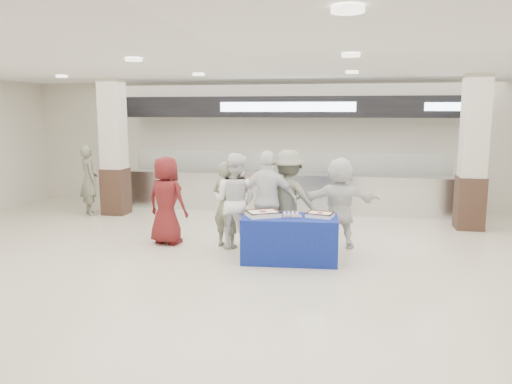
% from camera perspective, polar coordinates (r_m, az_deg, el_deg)
% --- Properties ---
extents(ground, '(14.00, 14.00, 0.00)m').
position_cam_1_polar(ground, '(7.35, -1.96, -10.31)').
color(ground, beige).
rests_on(ground, ground).
extents(serving_line, '(8.70, 0.85, 2.80)m').
position_cam_1_polar(serving_line, '(12.31, 3.69, 3.18)').
color(serving_line, silver).
rests_on(serving_line, ground).
extents(column_left, '(0.55, 0.55, 3.20)m').
position_cam_1_polar(column_left, '(12.31, -15.93, 4.58)').
color(column_left, '#342017').
rests_on(column_left, ground).
extents(column_right, '(0.55, 0.55, 3.20)m').
position_cam_1_polar(column_right, '(11.25, 23.54, 3.75)').
color(column_right, '#342017').
rests_on(column_right, ground).
extents(display_table, '(1.61, 0.90, 0.75)m').
position_cam_1_polar(display_table, '(8.27, 3.88, -5.36)').
color(display_table, navy).
rests_on(display_table, ground).
extents(sheet_cake_left, '(0.63, 0.59, 0.10)m').
position_cam_1_polar(sheet_cake_left, '(8.17, 0.79, -2.45)').
color(sheet_cake_left, white).
rests_on(sheet_cake_left, display_table).
extents(sheet_cake_right, '(0.47, 0.40, 0.09)m').
position_cam_1_polar(sheet_cake_right, '(8.20, 7.34, -2.53)').
color(sheet_cake_right, white).
rests_on(sheet_cake_right, display_table).
extents(cupcake_tray, '(0.39, 0.32, 0.06)m').
position_cam_1_polar(cupcake_tray, '(8.21, 4.04, -2.59)').
color(cupcake_tray, silver).
rests_on(cupcake_tray, display_table).
extents(civilian_maroon, '(0.91, 0.71, 1.64)m').
position_cam_1_polar(civilian_maroon, '(9.38, -10.18, -0.96)').
color(civilian_maroon, maroon).
rests_on(civilian_maroon, ground).
extents(soldier_a, '(0.67, 0.55, 1.57)m').
position_cam_1_polar(soldier_a, '(9.02, -3.38, -1.45)').
color(soldier_a, slate).
rests_on(soldier_a, ground).
extents(chef_tall, '(0.95, 0.81, 1.72)m').
position_cam_1_polar(chef_tall, '(8.97, -2.45, -1.02)').
color(chef_tall, white).
rests_on(chef_tall, ground).
extents(chef_short, '(1.05, 0.46, 1.78)m').
position_cam_1_polar(chef_short, '(8.85, 1.37, -0.98)').
color(chef_short, white).
rests_on(chef_short, ground).
extents(soldier_b, '(1.28, 0.94, 1.77)m').
position_cam_1_polar(soldier_b, '(9.05, 3.75, -0.78)').
color(soldier_b, slate).
rests_on(soldier_b, ground).
extents(civilian_white, '(1.60, 0.78, 1.65)m').
position_cam_1_polar(civilian_white, '(9.10, 9.48, -1.21)').
color(civilian_white, white).
rests_on(civilian_white, ground).
extents(soldier_bg, '(0.72, 0.71, 1.67)m').
position_cam_1_polar(soldier_bg, '(12.47, -18.55, 1.30)').
color(soldier_bg, slate).
rests_on(soldier_bg, ground).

